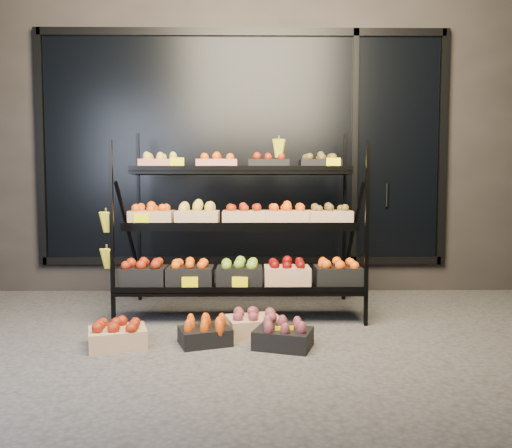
{
  "coord_description": "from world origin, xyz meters",
  "views": [
    {
      "loc": [
        0.09,
        -3.81,
        1.11
      ],
      "look_at": [
        0.13,
        0.55,
        0.81
      ],
      "focal_mm": 35.0,
      "sensor_mm": 36.0,
      "label": 1
    }
  ],
  "objects_px": {
    "floor_crate_left": "(118,334)",
    "floor_crate_midright": "(254,322)",
    "floor_crate_midleft": "(205,332)",
    "display_rack": "(240,226)"
  },
  "relations": [
    {
      "from": "floor_crate_midleft",
      "to": "floor_crate_midright",
      "type": "xyz_separation_m",
      "value": [
        0.35,
        0.24,
        0.01
      ]
    },
    {
      "from": "floor_crate_midleft",
      "to": "floor_crate_midright",
      "type": "height_order",
      "value": "floor_crate_midright"
    },
    {
      "from": "floor_crate_midright",
      "to": "floor_crate_midleft",
      "type": "bearing_deg",
      "value": -160.26
    },
    {
      "from": "display_rack",
      "to": "floor_crate_left",
      "type": "bearing_deg",
      "value": -131.37
    },
    {
      "from": "floor_crate_left",
      "to": "floor_crate_midright",
      "type": "height_order",
      "value": "floor_crate_midright"
    },
    {
      "from": "floor_crate_left",
      "to": "floor_crate_midright",
      "type": "relative_size",
      "value": 1.0
    },
    {
      "from": "display_rack",
      "to": "floor_crate_midright",
      "type": "height_order",
      "value": "display_rack"
    },
    {
      "from": "display_rack",
      "to": "floor_crate_midleft",
      "type": "bearing_deg",
      "value": -104.34
    },
    {
      "from": "floor_crate_left",
      "to": "floor_crate_midright",
      "type": "xyz_separation_m",
      "value": [
        0.96,
        0.3,
        0.0
      ]
    },
    {
      "from": "display_rack",
      "to": "floor_crate_left",
      "type": "relative_size",
      "value": 4.77
    }
  ]
}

